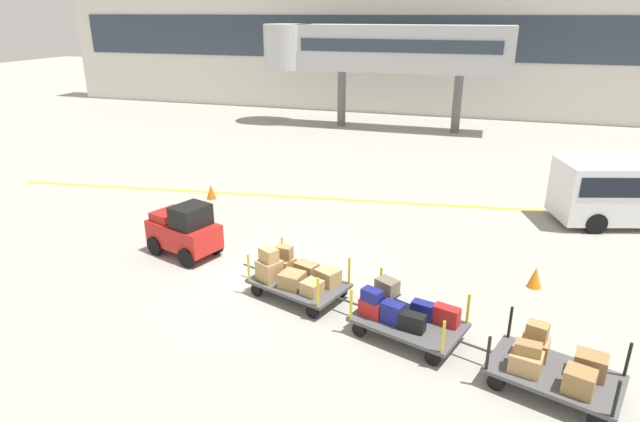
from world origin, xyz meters
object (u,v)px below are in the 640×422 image
baggage_tug (184,230)px  baggage_cart_tail (554,366)px  safety_cone_far (535,277)px  baggage_cart_lead (295,275)px  baggage_cart_middle (403,313)px  safety_cone_near (211,192)px  shuttle_van (634,188)px

baggage_tug → baggage_cart_tail: bearing=-18.5°
baggage_tug → safety_cone_far: baggage_tug is taller
baggage_tug → baggage_cart_lead: 4.07m
baggage_cart_tail → safety_cone_far: bearing=90.6°
baggage_cart_tail → safety_cone_far: baggage_cart_tail is taller
baggage_cart_middle → safety_cone_far: bearing=47.2°
baggage_cart_middle → baggage_tug: bearing=161.7°
baggage_tug → baggage_cart_tail: baggage_tug is taller
baggage_cart_middle → safety_cone_near: baggage_cart_middle is taller
baggage_tug → shuttle_van: (12.79, 6.56, 0.48)m
baggage_cart_lead → baggage_cart_middle: baggage_cart_lead is taller
baggage_cart_tail → shuttle_van: bearing=72.0°
baggage_tug → baggage_cart_tail: 10.14m
baggage_cart_tail → safety_cone_near: 13.76m
safety_cone_far → shuttle_van: bearing=60.2°
baggage_cart_lead → safety_cone_far: 6.15m
baggage_cart_middle → safety_cone_far: baggage_cart_middle is taller
baggage_cart_tail → baggage_cart_middle: bearing=160.8°
shuttle_van → safety_cone_near: (-14.47, -1.92, -0.96)m
baggage_cart_lead → safety_cone_far: size_ratio=5.59×
baggage_tug → safety_cone_near: baggage_tug is taller
shuttle_van → safety_cone_near: shuttle_van is taller
baggage_cart_tail → baggage_tug: bearing=161.5°
baggage_cart_middle → safety_cone_near: (-8.35, 6.85, -0.25)m
baggage_tug → baggage_cart_tail: size_ratio=0.76×
baggage_tug → safety_cone_far: (9.57, 0.93, -0.48)m
safety_cone_near → safety_cone_far: (11.24, -3.72, 0.00)m
safety_cone_near → shuttle_van: bearing=7.6°
baggage_cart_middle → safety_cone_far: size_ratio=5.59×
baggage_cart_middle → baggage_cart_tail: baggage_cart_tail is taller
baggage_tug → baggage_cart_middle: (6.67, -2.20, -0.23)m
baggage_cart_lead → baggage_cart_tail: baggage_cart_lead is taller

